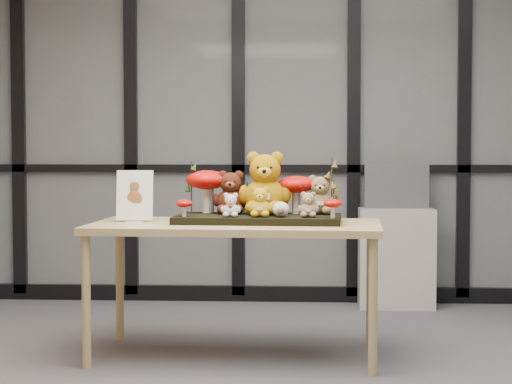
# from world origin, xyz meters

# --- Properties ---
(floor) EXTENTS (5.00, 5.00, 0.00)m
(floor) POSITION_xyz_m (0.00, 0.00, 0.00)
(floor) COLOR #56575C
(floor) RESTS_ON ground
(room_shell) EXTENTS (5.00, 5.00, 5.00)m
(room_shell) POSITION_xyz_m (0.00, 0.00, 1.68)
(room_shell) COLOR #B1AFA8
(room_shell) RESTS_ON floor
(glass_partition) EXTENTS (4.90, 0.06, 2.78)m
(glass_partition) POSITION_xyz_m (-0.00, 2.47, 1.42)
(glass_partition) COLOR #2D383F
(glass_partition) RESTS_ON floor
(display_table) EXTENTS (1.71, 0.92, 0.78)m
(display_table) POSITION_xyz_m (-0.33, 0.56, 0.72)
(display_table) COLOR tan
(display_table) RESTS_ON floor
(diorama_tray) EXTENTS (0.98, 0.53, 0.04)m
(diorama_tray) POSITION_xyz_m (-0.20, 0.61, 0.80)
(diorama_tray) COLOR black
(diorama_tray) RESTS_ON display_table
(bear_pooh_yellow) EXTENTS (0.33, 0.30, 0.41)m
(bear_pooh_yellow) POSITION_xyz_m (-0.16, 0.70, 1.03)
(bear_pooh_yellow) COLOR #A77206
(bear_pooh_yellow) RESTS_ON diorama_tray
(bear_brown_medium) EXTENTS (0.23, 0.21, 0.28)m
(bear_brown_medium) POSITION_xyz_m (-0.37, 0.73, 0.97)
(bear_brown_medium) COLOR #41190C
(bear_brown_medium) RESTS_ON diorama_tray
(bear_tan_back) EXTENTS (0.20, 0.19, 0.26)m
(bear_tan_back) POSITION_xyz_m (0.16, 0.71, 0.95)
(bear_tan_back) COLOR brown
(bear_tan_back) RESTS_ON diorama_tray
(bear_small_yellow) EXTENTS (0.15, 0.14, 0.19)m
(bear_small_yellow) POSITION_xyz_m (-0.18, 0.49, 0.92)
(bear_small_yellow) COLOR gold
(bear_small_yellow) RESTS_ON diorama_tray
(bear_white_bow) EXTENTS (0.12, 0.11, 0.15)m
(bear_white_bow) POSITION_xyz_m (-0.35, 0.47, 0.90)
(bear_white_bow) COLOR silver
(bear_white_bow) RESTS_ON diorama_tray
(bear_beige_small) EXTENTS (0.13, 0.12, 0.16)m
(bear_beige_small) POSITION_xyz_m (0.09, 0.48, 0.91)
(bear_beige_small) COLOR #9E7C5A
(bear_beige_small) RESTS_ON diorama_tray
(plush_cream_hedgehog) EXTENTS (0.08, 0.07, 0.10)m
(plush_cream_hedgehog) POSITION_xyz_m (-0.06, 0.49, 0.87)
(plush_cream_hedgehog) COLOR silver
(plush_cream_hedgehog) RESTS_ON diorama_tray
(mushroom_back_left) EXTENTS (0.26, 0.26, 0.29)m
(mushroom_back_left) POSITION_xyz_m (-0.52, 0.78, 0.97)
(mushroom_back_left) COLOR #AA0A05
(mushroom_back_left) RESTS_ON diorama_tray
(mushroom_back_right) EXTENTS (0.23, 0.23, 0.25)m
(mushroom_back_right) POSITION_xyz_m (0.02, 0.75, 0.95)
(mushroom_back_right) COLOR #AA0A05
(mushroom_back_right) RESTS_ON diorama_tray
(mushroom_front_left) EXTENTS (0.10, 0.10, 0.11)m
(mushroom_front_left) POSITION_xyz_m (-0.62, 0.48, 0.88)
(mushroom_front_left) COLOR #AA0A05
(mushroom_front_left) RESTS_ON diorama_tray
(mushroom_front_right) EXTENTS (0.11, 0.11, 0.12)m
(mushroom_front_right) POSITION_xyz_m (0.23, 0.43, 0.88)
(mushroom_front_right) COLOR #AA0A05
(mushroom_front_right) RESTS_ON diorama_tray
(sprig_green_far_left) EXTENTS (0.05, 0.05, 0.31)m
(sprig_green_far_left) POSITION_xyz_m (-0.61, 0.76, 0.98)
(sprig_green_far_left) COLOR #14340B
(sprig_green_far_left) RESTS_ON diorama_tray
(sprig_green_mid_left) EXTENTS (0.05, 0.05, 0.23)m
(sprig_green_mid_left) POSITION_xyz_m (-0.48, 0.80, 0.94)
(sprig_green_mid_left) COLOR #14340B
(sprig_green_mid_left) RESTS_ON diorama_tray
(sprig_dry_far_right) EXTENTS (0.05, 0.05, 0.34)m
(sprig_dry_far_right) POSITION_xyz_m (0.23, 0.70, 0.99)
(sprig_dry_far_right) COLOR brown
(sprig_dry_far_right) RESTS_ON diorama_tray
(sprig_dry_mid_right) EXTENTS (0.05, 0.05, 0.20)m
(sprig_dry_mid_right) POSITION_xyz_m (0.24, 0.57, 0.93)
(sprig_dry_mid_right) COLOR brown
(sprig_dry_mid_right) RESTS_ON diorama_tray
(sprig_green_centre) EXTENTS (0.05, 0.05, 0.19)m
(sprig_green_centre) POSITION_xyz_m (-0.28, 0.80, 0.92)
(sprig_green_centre) COLOR #14340B
(sprig_green_centre) RESTS_ON diorama_tray
(sign_holder) EXTENTS (0.22, 0.07, 0.30)m
(sign_holder) POSITION_xyz_m (-0.93, 0.61, 0.93)
(sign_holder) COLOR silver
(sign_holder) RESTS_ON display_table
(label_card) EXTENTS (0.09, 0.03, 0.00)m
(label_card) POSITION_xyz_m (-0.29, 0.22, 0.78)
(label_card) COLOR white
(label_card) RESTS_ON display_table
(cabinet) EXTENTS (0.56, 0.33, 0.75)m
(cabinet) POSITION_xyz_m (0.77, 2.27, 0.38)
(cabinet) COLOR #A49B92
(cabinet) RESTS_ON floor
(monitor) EXTENTS (0.48, 0.05, 0.34)m
(monitor) POSITION_xyz_m (0.77, 2.28, 0.92)
(monitor) COLOR #4E5156
(monitor) RESTS_ON cabinet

